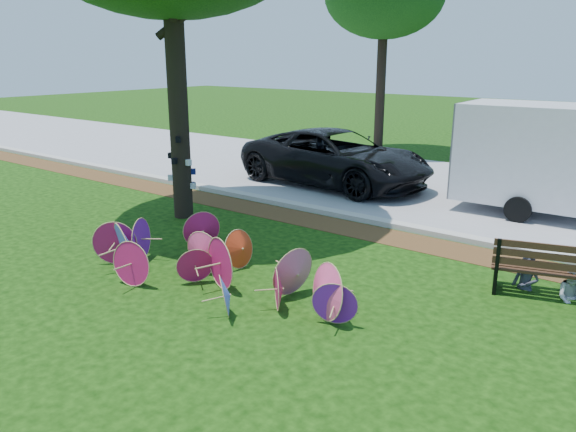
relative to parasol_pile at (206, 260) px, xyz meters
The scene contains 10 objects.
ground 0.63m from the parasol_pile, 82.28° to the right, with size 90.00×90.00×0.00m, color black.
mulch_strip 4.03m from the parasol_pile, 89.05° to the left, with size 90.00×1.00×0.01m, color #472D16.
curb 4.72m from the parasol_pile, 89.19° to the left, with size 90.00×0.30×0.12m, color #B7B5AD.
street 8.87m from the parasol_pile, 89.57° to the left, with size 90.00×8.00×0.01m, color gray.
parasol_pile is the anchor object (origin of this frame).
black_van 7.81m from the parasol_pile, 106.72° to the left, with size 2.64×5.73×1.59m, color black.
cargo_trailer 8.44m from the parasol_pile, 68.41° to the left, with size 3.25×2.06×2.88m, color silver.
park_bench 5.50m from the parasol_pile, 31.63° to the left, with size 1.77×0.67×0.92m, color black, non-canonical shape.
person_left 5.24m from the parasol_pile, 34.11° to the left, with size 0.45×0.29×1.23m, color #3B3F51.
person_right 5.83m from the parasol_pile, 30.25° to the left, with size 0.50×0.39×1.03m, color silver.
Camera 1 is at (6.31, -5.64, 3.66)m, focal length 35.00 mm.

